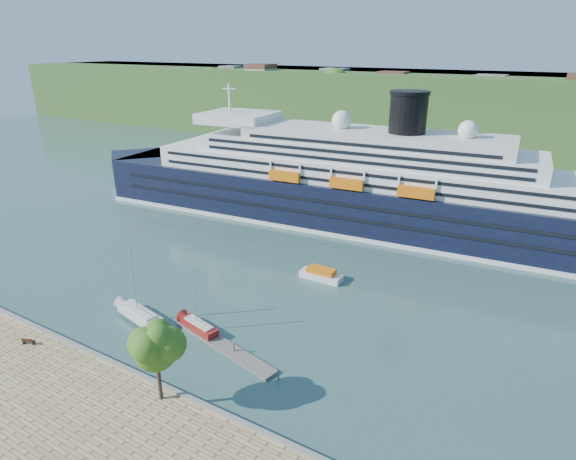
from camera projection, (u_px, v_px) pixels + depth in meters
The scene contains 10 objects.
ground at pixel (129, 376), 51.34m from camera, with size 400.00×400.00×0.00m, color #2E524E.
far_hillside at pixel (457, 111), 163.00m from camera, with size 400.00×50.00×24.00m, color #305622.
quay_coping at pixel (126, 369), 50.76m from camera, with size 220.00×0.50×0.30m, color slate.
cruise_ship at pixel (340, 158), 91.28m from camera, with size 114.97×16.74×25.82m, color black, non-canonical shape.
park_bench at pixel (28, 340), 55.03m from camera, with size 1.44×0.59×0.92m, color #462314, non-canonical shape.
promenade_tree at pixel (157, 359), 45.06m from camera, with size 5.55×5.55×9.20m, color #346119, non-canonical shape.
floating_pontoon at pixel (224, 346), 56.20m from camera, with size 15.96×1.95×0.35m, color slate, non-canonical shape.
sailboat_white_near at pixel (136, 285), 59.45m from camera, with size 8.15×2.26×10.53m, color silver, non-canonical shape.
sailboat_red at pixel (197, 303), 57.74m from camera, with size 6.36×1.77×8.21m, color maroon, non-canonical shape.
tender_launch at pixel (321, 274), 72.26m from camera, with size 6.50×2.22×1.80m, color orange, non-canonical shape.
Camera 1 is at (36.25, -27.48, 33.17)m, focal length 30.00 mm.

